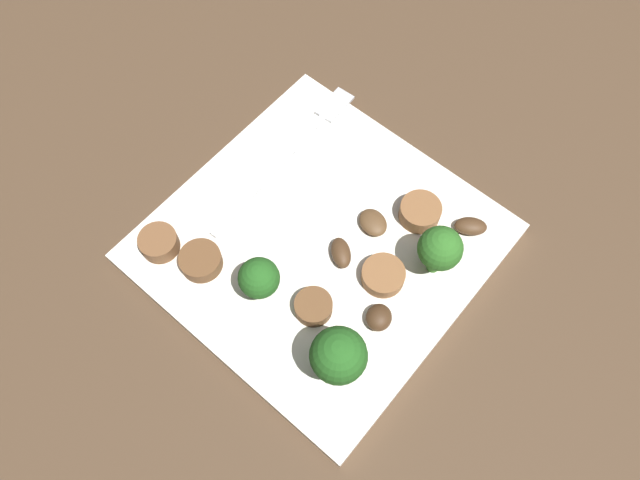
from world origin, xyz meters
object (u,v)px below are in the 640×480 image
object	(u,v)px
broccoli_floret_1	(440,249)
mushroom_0	(379,317)
mushroom_1	(373,222)
sausage_slice_0	(420,212)
mushroom_3	(471,226)
sausage_slice_2	(383,275)
sausage_slice_4	(201,261)
broccoli_floret_2	(259,278)
sausage_slice_1	(313,307)
plate	(320,243)
mushroom_2	(340,254)
fork	(294,149)
sausage_slice_3	(159,243)
broccoli_floret_0	(338,356)

from	to	relation	value
broccoli_floret_1	mushroom_0	xyz separation A→B (m)	(-0.06, 0.01, -0.03)
mushroom_0	mushroom_1	xyz separation A→B (m)	(0.06, 0.05, -0.00)
sausage_slice_0	mushroom_3	xyz separation A→B (m)	(0.02, -0.04, -0.00)
broccoli_floret_1	sausage_slice_0	size ratio (longest dim) A/B	1.55
mushroom_0	mushroom_1	world-z (taller)	mushroom_0
sausage_slice_2	sausage_slice_4	world-z (taller)	sausage_slice_4
broccoli_floret_2	sausage_slice_4	distance (m)	0.06
sausage_slice_1	plate	bearing A→B (deg)	35.62
mushroom_2	mushroom_1	bearing A→B (deg)	-3.29
sausage_slice_2	mushroom_3	world-z (taller)	same
plate	mushroom_0	distance (m)	0.08
sausage_slice_4	fork	bearing A→B (deg)	7.27
broccoli_floret_1	sausage_slice_4	size ratio (longest dim) A/B	1.56
sausage_slice_1	sausage_slice_3	bearing A→B (deg)	107.16
broccoli_floret_2	sausage_slice_1	size ratio (longest dim) A/B	1.49
sausage_slice_4	sausage_slice_3	bearing A→B (deg)	106.66
mushroom_0	sausage_slice_1	bearing A→B (deg)	120.36
plate	mushroom_1	world-z (taller)	mushroom_1
sausage_slice_4	mushroom_2	size ratio (longest dim) A/B	1.26
sausage_slice_0	mushroom_3	world-z (taller)	sausage_slice_0
sausage_slice_0	mushroom_2	world-z (taller)	sausage_slice_0
broccoli_floret_1	mushroom_1	distance (m)	0.06
fork	broccoli_floret_0	xyz separation A→B (m)	(-0.12, -0.15, 0.04)
broccoli_floret_1	mushroom_2	size ratio (longest dim) A/B	1.98
broccoli_floret_1	sausage_slice_4	world-z (taller)	broccoli_floret_1
broccoli_floret_0	mushroom_1	world-z (taller)	broccoli_floret_0
sausage_slice_0	sausage_slice_3	xyz separation A→B (m)	(-0.15, 0.14, 0.00)
sausage_slice_3	mushroom_2	distance (m)	0.14
sausage_slice_1	mushroom_1	xyz separation A→B (m)	(0.08, 0.01, -0.00)
sausage_slice_2	mushroom_3	distance (m)	0.08
broccoli_floret_1	sausage_slice_0	distance (m)	0.05
sausage_slice_4	mushroom_0	xyz separation A→B (m)	(0.05, -0.13, -0.00)
plate	broccoli_floret_1	size ratio (longest dim) A/B	4.66
sausage_slice_0	sausage_slice_2	world-z (taller)	sausage_slice_0
sausage_slice_2	sausage_slice_3	bearing A→B (deg)	121.68
fork	mushroom_2	bearing A→B (deg)	-122.29
mushroom_0	fork	bearing A→B (deg)	63.73
mushroom_1	mushroom_3	size ratio (longest dim) A/B	1.00
sausage_slice_2	sausage_slice_4	distance (m)	0.14
sausage_slice_3	mushroom_0	distance (m)	0.18
sausage_slice_3	mushroom_0	xyz separation A→B (m)	(0.06, -0.17, -0.00)
broccoli_floret_1	sausage_slice_2	size ratio (longest dim) A/B	1.54
fork	mushroom_0	size ratio (longest dim) A/B	8.46
mushroom_2	sausage_slice_2	bearing A→B (deg)	-78.34
sausage_slice_1	mushroom_2	xyz separation A→B (m)	(0.05, 0.01, -0.00)
broccoli_floret_0	sausage_slice_2	world-z (taller)	broccoli_floret_0
fork	sausage_slice_2	size ratio (longest dim) A/B	5.38
fork	broccoli_floret_0	size ratio (longest dim) A/B	3.05
fork	mushroom_1	size ratio (longest dim) A/B	6.99
broccoli_floret_0	broccoli_floret_1	world-z (taller)	broccoli_floret_0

